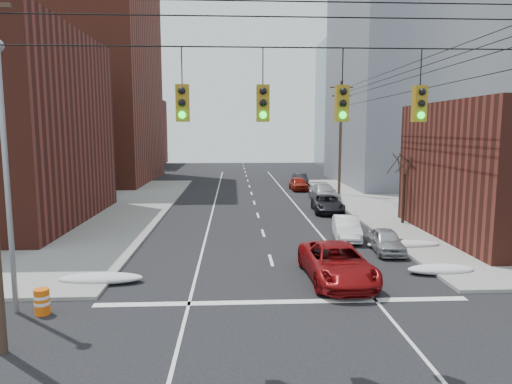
{
  "coord_description": "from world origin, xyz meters",
  "views": [
    {
      "loc": [
        -1.82,
        -9.74,
        6.37
      ],
      "look_at": [
        -0.59,
        15.02,
        3.0
      ],
      "focal_mm": 32.0,
      "sensor_mm": 36.0,
      "label": 1
    }
  ],
  "objects": [
    {
      "name": "building_brick_tall",
      "position": [
        -24.0,
        48.0,
        15.0
      ],
      "size": [
        24.0,
        20.0,
        30.0
      ],
      "primitive_type": "cube",
      "color": "maroon",
      "rests_on": "ground"
    },
    {
      "name": "building_brick_far",
      "position": [
        -26.0,
        74.0,
        6.0
      ],
      "size": [
        22.0,
        18.0,
        12.0
      ],
      "primitive_type": "cube",
      "color": "#532119",
      "rests_on": "ground"
    },
    {
      "name": "building_office",
      "position": [
        22.0,
        44.0,
        12.5
      ],
      "size": [
        22.0,
        20.0,
        25.0
      ],
      "primitive_type": "cube",
      "color": "gray",
      "rests_on": "ground"
    },
    {
      "name": "building_glass",
      "position": [
        24.0,
        70.0,
        11.0
      ],
      "size": [
        20.0,
        18.0,
        22.0
      ],
      "primitive_type": "cube",
      "color": "gray",
      "rests_on": "ground"
    },
    {
      "name": "utility_pole_far",
      "position": [
        8.5,
        34.0,
        5.78
      ],
      "size": [
        2.2,
        0.28,
        11.0
      ],
      "color": "#473323",
      "rests_on": "ground"
    },
    {
      "name": "traffic_signals",
      "position": [
        0.1,
        2.97,
        7.17
      ],
      "size": [
        17.0,
        0.42,
        2.02
      ],
      "color": "black",
      "rests_on": "ground"
    },
    {
      "name": "street_light",
      "position": [
        -9.5,
        6.0,
        5.54
      ],
      "size": [
        0.44,
        0.44,
        9.32
      ],
      "color": "gray",
      "rests_on": "ground"
    },
    {
      "name": "bare_tree",
      "position": [
        9.59,
        20.0,
        2.32
      ],
      "size": [
        2.09,
        2.2,
        4.93
      ],
      "color": "black",
      "rests_on": "ground"
    },
    {
      "name": "snow_nw",
      "position": [
        -7.4,
        9.0,
        0.21
      ],
      "size": [
        3.5,
        1.08,
        0.42
      ],
      "primitive_type": "ellipsoid",
      "color": "silver",
      "rests_on": "ground"
    },
    {
      "name": "snow_ne",
      "position": [
        7.4,
        9.5,
        0.21
      ],
      "size": [
        3.0,
        1.08,
        0.42
      ],
      "primitive_type": "ellipsoid",
      "color": "silver",
      "rests_on": "ground"
    },
    {
      "name": "snow_east_far",
      "position": [
        7.4,
        14.0,
        0.21
      ],
      "size": [
        4.0,
        1.08,
        0.42
      ],
      "primitive_type": "ellipsoid",
      "color": "silver",
      "rests_on": "ground"
    },
    {
      "name": "red_pickup",
      "position": [
        2.55,
        8.85,
        0.77
      ],
      "size": [
        2.75,
        5.62,
        1.54
      ],
      "primitive_type": "imported",
      "rotation": [
        0.0,
        0.0,
        0.04
      ],
      "color": "maroon",
      "rests_on": "ground"
    },
    {
      "name": "parked_car_a",
      "position": [
        6.17,
        13.24,
        0.61
      ],
      "size": [
        1.72,
        3.71,
        1.23
      ],
      "primitive_type": "imported",
      "rotation": [
        0.0,
        0.0,
        -0.08
      ],
      "color": "#A5A5A9",
      "rests_on": "ground"
    },
    {
      "name": "parked_car_b",
      "position": [
        4.8,
        16.19,
        0.67
      ],
      "size": [
        1.96,
        4.21,
        1.34
      ],
      "primitive_type": "imported",
      "rotation": [
        0.0,
        0.0,
        -0.14
      ],
      "color": "silver",
      "rests_on": "ground"
    },
    {
      "name": "parked_car_c",
      "position": [
        5.5,
        25.02,
        0.67
      ],
      "size": [
        2.55,
        4.95,
        1.34
      ],
      "primitive_type": "imported",
      "rotation": [
        0.0,
        0.0,
        -0.07
      ],
      "color": "black",
      "rests_on": "ground"
    },
    {
      "name": "parked_car_d",
      "position": [
        6.4,
        30.91,
        0.74
      ],
      "size": [
        2.39,
        5.23,
        1.48
      ],
      "primitive_type": "imported",
      "rotation": [
        0.0,
        0.0,
        0.06
      ],
      "color": "#ACADB1",
      "rests_on": "ground"
    },
    {
      "name": "parked_car_e",
      "position": [
        5.11,
        38.29,
        0.71
      ],
      "size": [
        1.81,
        4.2,
        1.41
      ],
      "primitive_type": "imported",
      "rotation": [
        0.0,
        0.0,
        0.04
      ],
      "color": "maroon",
      "rests_on": "ground"
    },
    {
      "name": "parked_car_f",
      "position": [
        6.08,
        43.51,
        0.64
      ],
      "size": [
        1.49,
        3.95,
        1.29
      ],
      "primitive_type": "imported",
      "rotation": [
        0.0,
        0.0,
        0.03
      ],
      "color": "black",
      "rests_on": "ground"
    },
    {
      "name": "lot_car_a",
      "position": [
        -14.49,
        19.48,
        0.93
      ],
      "size": [
        4.99,
        3.39,
        1.56
      ],
      "primitive_type": "imported",
      "rotation": [
        0.0,
        0.0,
        1.98
      ],
      "color": "silver",
      "rests_on": "sidewalk_nw"
    },
    {
      "name": "lot_car_b",
      "position": [
        -15.43,
        25.47,
        0.84
      ],
      "size": [
        5.43,
        3.85,
        1.38
      ],
      "primitive_type": "imported",
      "rotation": [
        0.0,
        0.0,
        1.92
      ],
      "color": "#A7A7AC",
      "rests_on": "sidewalk_nw"
    },
    {
      "name": "lot_car_c",
      "position": [
        -16.35,
        22.15,
        0.8
      ],
      "size": [
        4.61,
        2.19,
        1.3
      ],
      "primitive_type": "imported",
      "rotation": [
        0.0,
        0.0,
        1.49
      ],
      "color": "black",
      "rests_on": "sidewalk_nw"
    },
    {
      "name": "lot_car_d",
      "position": [
        -18.94,
        30.15,
        0.92
      ],
      "size": [
        4.85,
        3.33,
        1.53
      ],
      "primitive_type": "imported",
      "rotation": [
        0.0,
        0.0,
        1.2
      ],
      "color": "#AAAAAF",
      "rests_on": "sidewalk_nw"
    },
    {
      "name": "construction_barrel",
      "position": [
        -8.5,
        5.77,
        0.47
      ],
      "size": [
        0.6,
        0.6,
        0.91
      ],
      "rotation": [
        0.0,
        0.0,
        0.16
      ],
      "color": "#E85B0C",
      "rests_on": "ground"
    }
  ]
}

